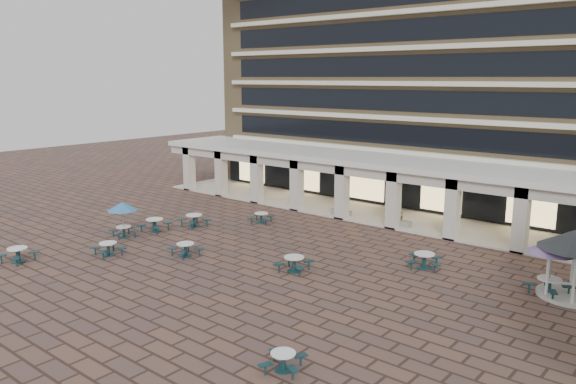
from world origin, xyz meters
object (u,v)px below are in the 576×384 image
(gazebo, at_px, (576,247))
(planter_left, at_px, (341,211))
(picnic_table_0, at_px, (18,254))
(picnic_table_1, at_px, (108,248))
(planter_right, at_px, (400,221))

(gazebo, relative_size, planter_left, 2.33)
(planter_left, bearing_deg, gazebo, -19.18)
(picnic_table_0, bearing_deg, gazebo, 14.25)
(picnic_table_0, distance_m, gazebo, 29.01)
(picnic_table_1, height_order, planter_right, planter_right)
(picnic_table_1, distance_m, gazebo, 24.71)
(picnic_table_0, bearing_deg, planter_right, 42.27)
(gazebo, distance_m, planter_right, 13.83)
(picnic_table_0, bearing_deg, planter_left, 53.31)
(picnic_table_1, relative_size, gazebo, 0.54)
(planter_left, bearing_deg, picnic_table_0, -111.30)
(picnic_table_1, xyz_separation_m, gazebo, (22.33, 10.40, 1.99))
(picnic_table_0, distance_m, planter_right, 24.04)
(planter_right, bearing_deg, picnic_table_1, -121.44)
(planter_left, bearing_deg, picnic_table_1, -107.24)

